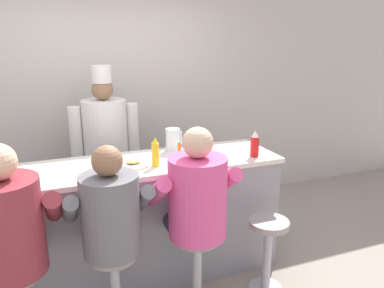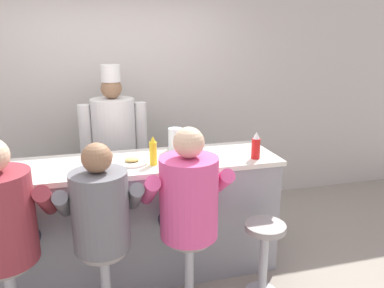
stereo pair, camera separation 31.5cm
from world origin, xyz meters
name	(u,v)px [view 1 (the left image)]	position (x,y,z in m)	size (l,w,h in m)	color
wall_back	(102,101)	(0.00, 1.69, 1.35)	(10.00, 0.06, 2.70)	beige
diner_counter	(131,221)	(0.00, 0.34, 0.52)	(2.54, 0.68, 1.04)	gray
ketchup_bottle_red	(255,144)	(1.05, 0.14, 1.14)	(0.07, 0.07, 0.23)	red
mustard_bottle_yellow	(155,153)	(0.19, 0.21, 1.15)	(0.06, 0.06, 0.24)	yellow
hot_sauce_bottle_orange	(179,152)	(0.41, 0.25, 1.11)	(0.03, 0.03, 0.16)	orange
water_pitcher_clear	(173,140)	(0.46, 0.56, 1.14)	(0.15, 0.13, 0.20)	silver
breakfast_plate	(134,164)	(0.03, 0.28, 1.05)	(0.27, 0.27, 0.05)	white
coffee_mug_tan	(103,160)	(-0.20, 0.37, 1.09)	(0.14, 0.09, 0.10)	beige
diner_seated_maroon	(8,230)	(-0.86, -0.21, 0.89)	(0.65, 0.64, 1.45)	#B2B5BA
diner_seated_grey	(110,219)	(-0.25, -0.22, 0.86)	(0.59, 0.58, 1.38)	#B2B5BA
diner_seated_pink	(196,201)	(0.37, -0.22, 0.89)	(0.64, 0.63, 1.44)	#B2B5BA
empty_stool_round	(268,244)	(0.98, -0.25, 0.42)	(0.32, 0.32, 0.63)	#B2B5BA
cook_in_whites_near	(106,145)	(-0.05, 1.21, 0.97)	(0.69, 0.44, 1.77)	#232328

